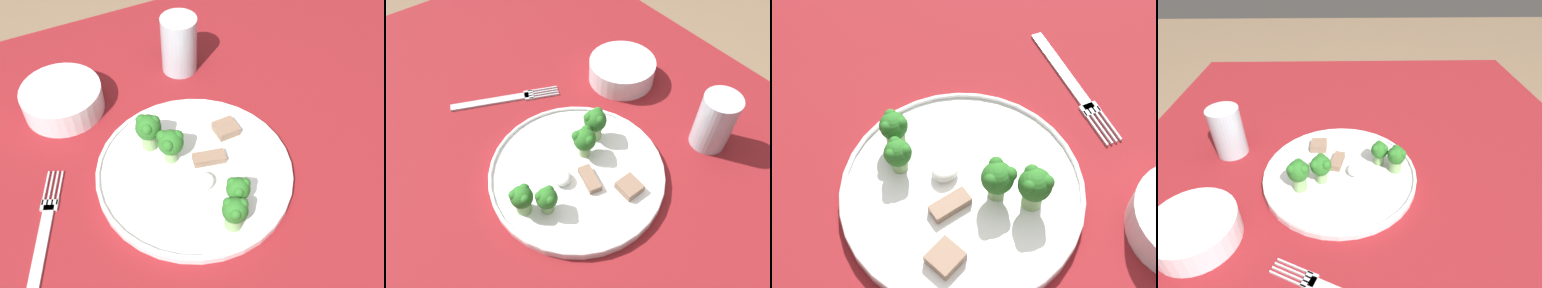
% 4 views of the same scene
% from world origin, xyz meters
% --- Properties ---
extents(table, '(1.24, 1.00, 0.70)m').
position_xyz_m(table, '(0.00, 0.00, 0.61)').
color(table, maroon).
rests_on(table, ground_plane).
extents(dinner_plate, '(0.29, 0.29, 0.02)m').
position_xyz_m(dinner_plate, '(0.03, 0.05, 0.71)').
color(dinner_plate, white).
rests_on(dinner_plate, table).
extents(fork, '(0.10, 0.20, 0.00)m').
position_xyz_m(fork, '(-0.20, 0.04, 0.70)').
color(fork, '#B2B2B7').
rests_on(fork, table).
extents(broccoli_floret_near_rim_left, '(0.04, 0.04, 0.06)m').
position_xyz_m(broccoli_floret_near_rim_left, '(0.01, 0.08, 0.75)').
color(broccoli_floret_near_rim_left, '#7FA866').
rests_on(broccoli_floret_near_rim_left, dinner_plate).
extents(broccoli_floret_center_left, '(0.04, 0.03, 0.05)m').
position_xyz_m(broccoli_floret_center_left, '(0.04, -0.06, 0.75)').
color(broccoli_floret_center_left, '#7FA866').
rests_on(broccoli_floret_center_left, dinner_plate).
extents(broccoli_floret_back_left, '(0.03, 0.03, 0.05)m').
position_xyz_m(broccoli_floret_back_left, '(0.06, -0.03, 0.74)').
color(broccoli_floret_back_left, '#7FA866').
rests_on(broccoli_floret_back_left, dinner_plate).
extents(broccoli_floret_front_left, '(0.04, 0.04, 0.06)m').
position_xyz_m(broccoli_floret_front_left, '(-0.01, 0.12, 0.75)').
color(broccoli_floret_front_left, '#7FA866').
rests_on(broccoli_floret_front_left, dinner_plate).
extents(meat_slice_front_slice, '(0.05, 0.03, 0.01)m').
position_xyz_m(meat_slice_front_slice, '(0.06, 0.05, 0.72)').
color(meat_slice_front_slice, '#846651').
rests_on(meat_slice_front_slice, dinner_plate).
extents(meat_slice_middle_slice, '(0.03, 0.03, 0.01)m').
position_xyz_m(meat_slice_middle_slice, '(0.11, 0.09, 0.72)').
color(meat_slice_middle_slice, '#846651').
rests_on(meat_slice_middle_slice, dinner_plate).
extents(sauce_dollop, '(0.03, 0.03, 0.02)m').
position_xyz_m(sauce_dollop, '(0.03, 0.02, 0.72)').
color(sauce_dollop, white).
rests_on(sauce_dollop, dinner_plate).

